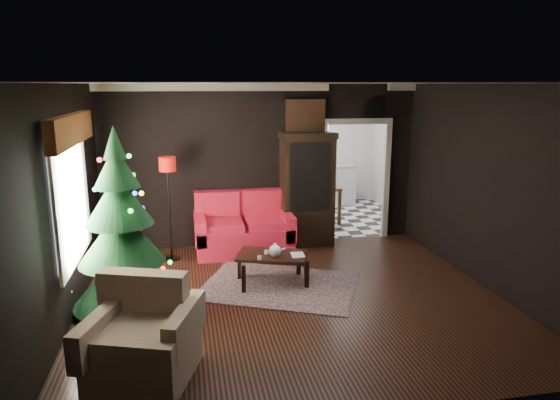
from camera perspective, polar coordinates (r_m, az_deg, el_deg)
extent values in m
plane|color=black|center=(6.82, 1.47, -11.14)|extent=(5.50, 5.50, 0.00)
plane|color=white|center=(6.23, 1.62, 13.08)|extent=(5.50, 5.50, 0.00)
plane|color=black|center=(8.80, -1.99, 3.88)|extent=(5.50, 0.00, 5.50)
plane|color=black|center=(4.07, 9.24, -7.11)|extent=(5.50, 0.00, 5.50)
plane|color=black|center=(6.39, -23.31, -0.64)|extent=(0.00, 5.50, 5.50)
plane|color=black|center=(7.47, 22.62, 1.25)|extent=(0.00, 5.50, 5.50)
cube|color=white|center=(6.56, -22.65, 0.20)|extent=(0.05, 1.60, 1.40)
cube|color=brown|center=(6.43, -22.58, 7.38)|extent=(0.12, 2.10, 0.35)
plane|color=white|center=(10.89, 5.68, -1.92)|extent=(3.00, 3.00, 0.00)
cube|color=white|center=(11.98, 3.87, 7.72)|extent=(0.70, 0.06, 0.70)
cube|color=#533A48|center=(7.22, -0.09, -9.69)|extent=(2.56, 2.28, 0.01)
cylinder|color=white|center=(7.15, -1.54, -5.92)|extent=(0.07, 0.07, 0.05)
cylinder|color=white|center=(6.93, -2.35, -6.56)|extent=(0.07, 0.07, 0.05)
imported|color=#926E5C|center=(7.03, 1.29, -5.42)|extent=(0.18, 0.03, 0.25)
cylinder|color=silver|center=(9.16, 10.35, 10.21)|extent=(0.32, 0.32, 0.06)
cube|color=#AD7F45|center=(8.81, 2.90, 9.45)|extent=(0.62, 0.05, 0.52)
cube|color=silver|center=(11.92, 4.08, 1.61)|extent=(1.80, 0.60, 0.90)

